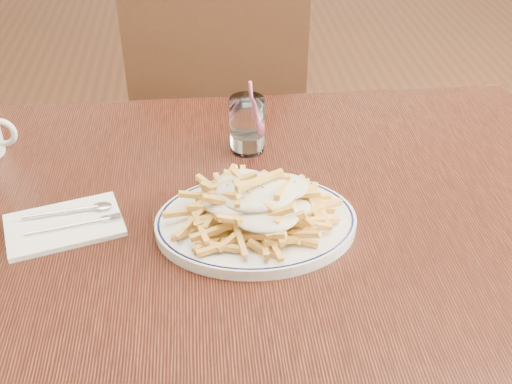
{
  "coord_description": "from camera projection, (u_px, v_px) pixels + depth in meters",
  "views": [
    {
      "loc": [
        -0.07,
        -0.84,
        1.38
      ],
      "look_at": [
        0.01,
        -0.06,
        0.82
      ],
      "focal_mm": 45.0,
      "sensor_mm": 36.0,
      "label": 1
    }
  ],
  "objects": [
    {
      "name": "fries_plate",
      "position": [
        256.0,
        223.0,
        1.0
      ],
      "size": [
        0.36,
        0.33,
        0.02
      ],
      "color": "white",
      "rests_on": "table"
    },
    {
      "name": "cutlery",
      "position": [
        64.0,
        220.0,
        1.01
      ],
      "size": [
        0.17,
        0.09,
        0.01
      ],
      "color": "silver",
      "rests_on": "napkin"
    },
    {
      "name": "table",
      "position": [
        250.0,
        244.0,
        1.1
      ],
      "size": [
        1.2,
        0.8,
        0.75
      ],
      "color": "black",
      "rests_on": "ground"
    },
    {
      "name": "chair_far",
      "position": [
        219.0,
        111.0,
        1.76
      ],
      "size": [
        0.46,
        0.46,
        0.96
      ],
      "color": "#321D10",
      "rests_on": "ground"
    },
    {
      "name": "napkin",
      "position": [
        64.0,
        225.0,
        1.01
      ],
      "size": [
        0.2,
        0.16,
        0.01
      ],
      "primitive_type": "cube",
      "rotation": [
        0.0,
        0.0,
        0.28
      ],
      "color": "white",
      "rests_on": "table"
    },
    {
      "name": "water_glass",
      "position": [
        247.0,
        128.0,
        1.18
      ],
      "size": [
        0.06,
        0.06,
        0.14
      ],
      "color": "white",
      "rests_on": "table"
    },
    {
      "name": "loaded_fries",
      "position": [
        256.0,
        199.0,
        0.98
      ],
      "size": [
        0.28,
        0.26,
        0.07
      ],
      "color": "gold",
      "rests_on": "fries_plate"
    }
  ]
}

